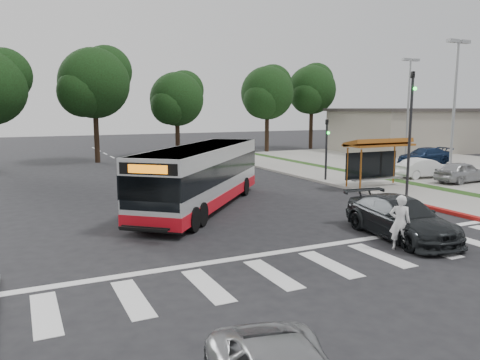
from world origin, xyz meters
TOP-DOWN VIEW (x-y plane):
  - ground at (0.00, 0.00)m, footprint 140.00×140.00m
  - sidewalk_east at (11.00, 8.00)m, footprint 4.00×40.00m
  - curb_east at (9.00, 8.00)m, footprint 0.30×40.00m
  - curb_east_red at (9.00, -2.00)m, footprint 0.32×6.00m
  - parking_lot at (23.00, 10.00)m, footprint 18.00×36.00m
  - commercial_building at (30.00, 22.00)m, footprint 14.00×10.00m
  - building_roof_cap at (30.00, 22.00)m, footprint 14.60×10.60m
  - crosswalk_ladder at (0.00, -5.00)m, footprint 18.00×2.60m
  - bus_shelter at (10.80, 5.10)m, footprint 4.20×1.60m
  - traffic_signal_ne_tall at (9.60, 1.49)m, footprint 0.18×0.37m
  - traffic_signal_ne_short at (9.60, 8.49)m, footprint 0.18×0.37m
  - lot_light_front at (18.00, 6.00)m, footprint 1.90×0.35m
  - lot_light_mid at (24.00, 16.00)m, footprint 1.90×0.35m
  - tree_ne_a at (16.08, 28.06)m, footprint 6.16×5.74m
  - tree_ne_b at (23.08, 30.06)m, footprint 6.16×5.74m
  - tree_north_a at (-1.92, 26.07)m, footprint 6.60×6.15m
  - tree_north_b at (6.07, 28.06)m, footprint 5.72×5.33m
  - transit_bus at (-0.54, 4.34)m, footprint 9.21×10.19m
  - pedestrian at (3.00, -4.75)m, footprint 0.80×0.78m
  - dark_sedan at (4.11, -3.67)m, footprint 2.66×5.32m
  - parked_car_0 at (16.67, 3.97)m, footprint 3.93×1.75m
  - parked_car_1 at (16.16, 6.49)m, footprint 4.06×1.82m
  - parked_car_3 at (22.30, 12.24)m, footprint 4.84×2.30m

SIDE VIEW (x-z plane):
  - ground at x=0.00m, z-range 0.00..0.00m
  - crosswalk_ladder at x=0.00m, z-range 0.00..0.01m
  - parking_lot at x=23.00m, z-range 0.00..0.10m
  - sidewalk_east at x=11.00m, z-range 0.00..0.12m
  - curb_east at x=9.00m, z-range 0.00..0.15m
  - curb_east_red at x=9.00m, z-range 0.00..0.15m
  - dark_sedan at x=4.11m, z-range 0.00..1.48m
  - parked_car_1 at x=16.16m, z-range 0.10..1.39m
  - parked_car_0 at x=16.67m, z-range 0.10..1.41m
  - parked_car_3 at x=22.30m, z-range 0.10..1.46m
  - pedestrian at x=3.00m, z-range 0.00..1.86m
  - transit_bus at x=-0.54m, z-range 0.00..2.92m
  - commercial_building at x=30.00m, z-range 0.00..4.40m
  - bus_shelter at x=10.80m, z-range 0.92..3.78m
  - traffic_signal_ne_short at x=9.60m, z-range 0.48..4.48m
  - traffic_signal_ne_tall at x=9.60m, z-range 0.63..7.13m
  - building_roof_cap at x=30.00m, z-range 4.40..4.70m
  - tree_north_b at x=6.07m, z-range 1.45..9.88m
  - lot_light_front at x=18.00m, z-range 1.40..10.41m
  - lot_light_mid at x=24.00m, z-range 1.40..10.41m
  - tree_ne_a at x=16.08m, z-range 1.74..11.04m
  - tree_ne_b at x=23.08m, z-range 1.91..11.93m
  - tree_north_a at x=-1.92m, z-range 1.84..12.01m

